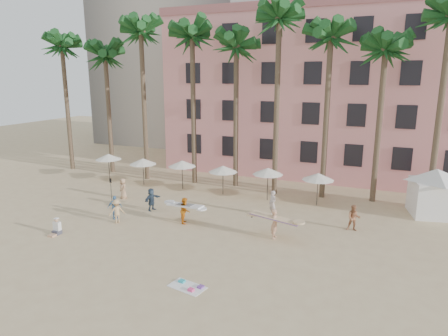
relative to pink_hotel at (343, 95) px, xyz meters
name	(u,v)px	position (x,y,z in m)	size (l,w,h in m)	color
ground	(154,255)	(-7.00, -26.00, -8.00)	(120.00, 120.00, 0.00)	#D1B789
pink_hotel	(343,95)	(0.00, 0.00, 0.00)	(35.00, 14.00, 16.00)	pink
palm_row	(251,39)	(-6.49, -11.00, 4.97)	(44.40, 5.40, 16.30)	brown
umbrella_row	(202,166)	(-10.00, -13.50, -5.67)	(22.50, 2.70, 2.73)	#332B23
cabana	(435,188)	(8.22, -12.38, -5.93)	(5.32, 5.32, 3.50)	white
beach_towel	(188,286)	(-3.56, -28.36, -7.97)	(1.96, 1.33, 0.14)	white
carrier_yellow	(275,222)	(-1.33, -20.94, -6.94)	(3.15, 1.01, 1.92)	tan
carrier_white	(185,210)	(-7.80, -20.74, -7.04)	(2.84, 1.18, 1.81)	orange
beachgoers	(181,204)	(-8.76, -19.60, -7.13)	(19.30, 6.48, 1.90)	#AF6E49
paddle	(111,188)	(-14.88, -19.72, -6.59)	(0.18, 0.04, 2.23)	black
seated_man	(56,229)	(-14.51, -25.80, -7.63)	(0.48, 0.83, 1.08)	#3F3F4C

